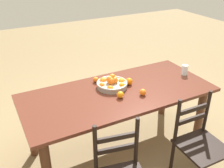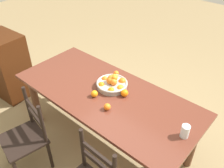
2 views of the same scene
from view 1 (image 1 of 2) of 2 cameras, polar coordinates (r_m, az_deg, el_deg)
The scene contains 9 objects.
ground_plane at distance 3.19m, azimuth 1.28°, elevation -13.62°, with size 12.00×12.00×0.00m, color olive.
dining_table at distance 2.81m, azimuth 1.41°, elevation -3.77°, with size 2.05×0.91×0.76m.
chair_near_window at distance 2.70m, azimuth 18.67°, elevation -12.50°, with size 0.43×0.43×0.90m.
fruit_bowl at distance 2.82m, azimuth -0.02°, elevation 0.12°, with size 0.34×0.34×0.15m.
orange_loose_0 at distance 2.94m, azimuth -3.60°, elevation 0.96°, with size 0.06×0.06×0.06m, color orange.
orange_loose_1 at distance 2.88m, azimuth 3.79°, elevation 0.58°, with size 0.08×0.08×0.08m, color orange.
orange_loose_2 at distance 2.62m, azimuth 1.87°, elevation -2.39°, with size 0.07×0.07×0.07m, color orange.
orange_loose_3 at distance 2.69m, azimuth 6.83°, elevation -1.82°, with size 0.07×0.07×0.07m, color orange.
drinking_glass at distance 3.23m, azimuth 15.70°, elevation 3.04°, with size 0.07×0.07×0.12m, color silver.
Camera 1 is at (1.18, 2.09, 2.10)m, focal length 41.41 mm.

